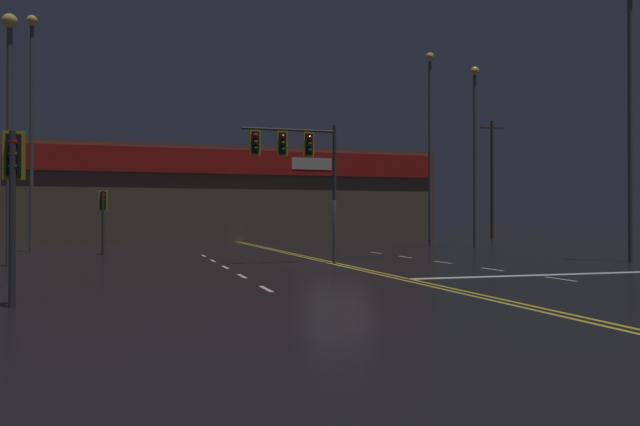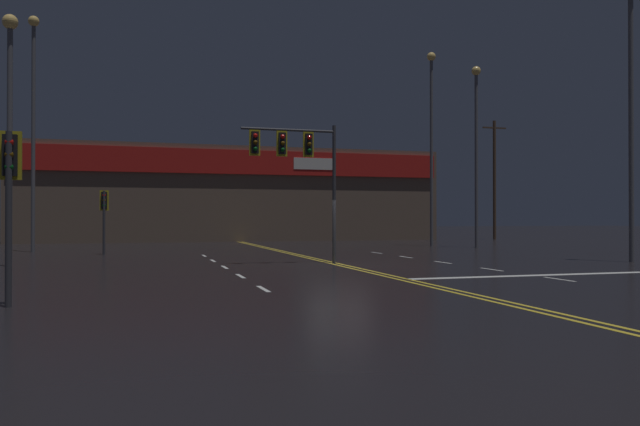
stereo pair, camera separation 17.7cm
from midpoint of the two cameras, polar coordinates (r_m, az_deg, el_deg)
ground_plane at (r=23.91m, az=2.00°, el=-4.75°), size 200.00×200.00×0.00m
road_markings at (r=23.20m, az=4.58°, el=-4.87°), size 13.02×60.00×0.01m
traffic_signal_median at (r=24.44m, az=-2.11°, el=5.38°), size 3.80×0.36×5.47m
traffic_signal_corner_northwest at (r=32.22m, az=-18.98°, el=0.48°), size 0.42×0.36×3.15m
traffic_signal_corner_southwest at (r=14.02m, az=-26.18°, el=2.95°), size 0.42×0.36×3.55m
streetlight_near_left at (r=39.23m, az=14.23°, el=7.00°), size 0.56×0.56×11.00m
streetlight_near_right at (r=40.85m, az=10.28°, el=7.77°), size 0.56×0.56×12.41m
streetlight_far_left at (r=28.80m, az=26.71°, el=10.24°), size 0.56×0.56×11.44m
streetlight_far_right at (r=36.36m, az=-24.60°, el=8.83°), size 0.56×0.56×12.41m
streetlight_far_median at (r=26.01m, az=-26.32°, el=8.84°), size 0.56×0.56×9.34m
building_backdrop at (r=52.13m, az=-8.09°, el=1.58°), size 32.62×10.23×7.27m
utility_pole_row at (r=46.77m, az=-8.61°, el=3.88°), size 46.66×0.26×10.49m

